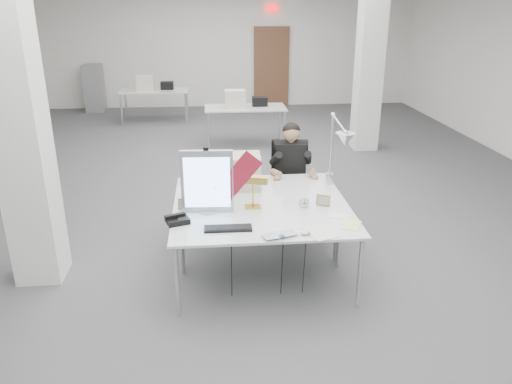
# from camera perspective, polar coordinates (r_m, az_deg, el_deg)

# --- Properties ---
(room_shell) EXTENTS (10.04, 14.04, 3.24)m
(room_shell) POSITION_cam_1_polar(r_m,az_deg,el_deg) (7.05, -0.95, 12.60)
(room_shell) COLOR #47484A
(room_shell) RESTS_ON ground
(desk_main) EXTENTS (1.80, 0.90, 0.02)m
(desk_main) POSITION_cam_1_polar(r_m,az_deg,el_deg) (4.78, 1.09, -3.49)
(desk_main) COLOR silver
(desk_main) RESTS_ON room_shell
(desk_second) EXTENTS (1.80, 0.90, 0.02)m
(desk_second) POSITION_cam_1_polar(r_m,az_deg,el_deg) (5.61, 0.09, 0.30)
(desk_second) COLOR silver
(desk_second) RESTS_ON room_shell
(bg_desk_a) EXTENTS (1.60, 0.80, 0.02)m
(bg_desk_a) POSITION_cam_1_polar(r_m,az_deg,el_deg) (10.04, -1.24, 9.61)
(bg_desk_a) COLOR silver
(bg_desk_a) RESTS_ON room_shell
(bg_desk_b) EXTENTS (1.60, 0.80, 0.02)m
(bg_desk_b) POSITION_cam_1_polar(r_m,az_deg,el_deg) (12.26, -11.56, 11.27)
(bg_desk_b) COLOR silver
(bg_desk_b) RESTS_ON room_shell
(filing_cabinet) EXTENTS (0.45, 0.55, 1.20)m
(filing_cabinet) POSITION_cam_1_polar(r_m,az_deg,el_deg) (13.97, -18.00, 11.25)
(filing_cabinet) COLOR gray
(filing_cabinet) RESTS_ON room_shell
(office_chair) EXTENTS (0.55, 0.55, 1.00)m
(office_chair) POSITION_cam_1_polar(r_m,az_deg,el_deg) (6.41, 3.84, 0.65)
(office_chair) COLOR black
(office_chair) RESTS_ON room_shell
(seated_person) EXTENTS (0.56, 0.66, 0.91)m
(seated_person) POSITION_cam_1_polar(r_m,az_deg,el_deg) (6.23, 4.00, 3.93)
(seated_person) COLOR black
(seated_person) RESTS_ON office_chair
(monitor) EXTENTS (0.52, 0.08, 0.64)m
(monitor) POSITION_cam_1_polar(r_m,az_deg,el_deg) (4.89, -5.62, 1.18)
(monitor) COLOR #A2A3A7
(monitor) RESTS_ON desk_main
(pennant) EXTENTS (0.47, 0.02, 0.51)m
(pennant) POSITION_cam_1_polar(r_m,az_deg,el_deg) (4.85, -2.02, 1.87)
(pennant) COLOR maroon
(pennant) RESTS_ON monitor
(keyboard) EXTENTS (0.44, 0.15, 0.02)m
(keyboard) POSITION_cam_1_polar(r_m,az_deg,el_deg) (4.61, -3.22, -4.17)
(keyboard) COLOR black
(keyboard) RESTS_ON desk_main
(laptop) EXTENTS (0.36, 0.29, 0.03)m
(laptop) POSITION_cam_1_polar(r_m,az_deg,el_deg) (4.44, 3.01, -5.20)
(laptop) COLOR #B1B1B5
(laptop) RESTS_ON desk_main
(mouse) EXTENTS (0.10, 0.08, 0.04)m
(mouse) POSITION_cam_1_polar(r_m,az_deg,el_deg) (4.52, 5.66, -4.67)
(mouse) COLOR silver
(mouse) RESTS_ON desk_main
(bankers_lamp) EXTENTS (0.29, 0.19, 0.31)m
(bankers_lamp) POSITION_cam_1_polar(r_m,az_deg,el_deg) (5.03, -0.35, -0.15)
(bankers_lamp) COLOR #B47A38
(bankers_lamp) RESTS_ON desk_main
(desk_phone) EXTENTS (0.26, 0.24, 0.05)m
(desk_phone) POSITION_cam_1_polar(r_m,az_deg,el_deg) (4.79, -8.98, -3.19)
(desk_phone) COLOR black
(desk_phone) RESTS_ON desk_main
(picture_frame_left) EXTENTS (0.15, 0.07, 0.11)m
(picture_frame_left) POSITION_cam_1_polar(r_m,az_deg,el_deg) (5.06, -8.13, -1.42)
(picture_frame_left) COLOR #9F8544
(picture_frame_left) RESTS_ON desk_main
(picture_frame_right) EXTENTS (0.14, 0.10, 0.11)m
(picture_frame_right) POSITION_cam_1_polar(r_m,az_deg,el_deg) (5.16, 7.67, -0.96)
(picture_frame_right) COLOR #A38846
(picture_frame_right) RESTS_ON desk_main
(desk_clock) EXTENTS (0.11, 0.06, 0.10)m
(desk_clock) POSITION_cam_1_polar(r_m,az_deg,el_deg) (5.10, 5.52, -1.23)
(desk_clock) COLOR #B6B5BA
(desk_clock) RESTS_ON desk_main
(paper_stack_a) EXTENTS (0.32, 0.38, 0.01)m
(paper_stack_a) POSITION_cam_1_polar(r_m,az_deg,el_deg) (4.59, 7.33, -4.56)
(paper_stack_a) COLOR silver
(paper_stack_a) RESTS_ON desk_main
(paper_stack_b) EXTENTS (0.25, 0.28, 0.01)m
(paper_stack_b) POSITION_cam_1_polar(r_m,az_deg,el_deg) (4.77, 10.80, -3.71)
(paper_stack_b) COLOR #F8F394
(paper_stack_b) RESTS_ON desk_main
(paper_stack_c) EXTENTS (0.23, 0.20, 0.01)m
(paper_stack_c) POSITION_cam_1_polar(r_m,az_deg,el_deg) (4.96, 9.28, -2.65)
(paper_stack_c) COLOR white
(paper_stack_c) RESTS_ON desk_main
(beige_monitor) EXTENTS (0.41, 0.39, 0.38)m
(beige_monitor) POSITION_cam_1_polar(r_m,az_deg,el_deg) (5.58, -1.56, 2.39)
(beige_monitor) COLOR #B8B198
(beige_monitor) RESTS_ON desk_second
(architect_lamp) EXTENTS (0.27, 0.77, 0.99)m
(architect_lamp) POSITION_cam_1_polar(r_m,az_deg,el_deg) (5.44, 9.23, 4.97)
(architect_lamp) COLOR silver
(architect_lamp) RESTS_ON desk_second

